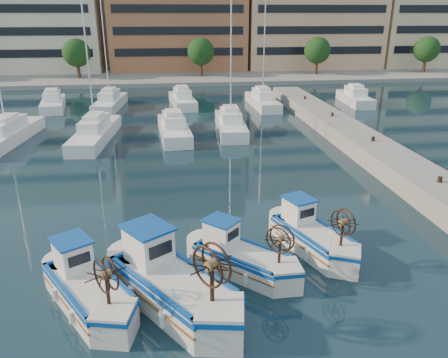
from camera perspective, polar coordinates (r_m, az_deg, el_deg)
ground at (r=16.99m, az=-2.38°, el=-13.58°), size 300.00×300.00×0.00m
quay at (r=27.61m, az=23.94°, el=-0.03°), size 3.00×60.00×1.20m
waterfront at (r=79.69m, az=0.22°, el=21.96°), size 180.00×40.00×25.60m
yacht_marina at (r=42.10m, az=-10.42°, el=8.09°), size 42.24×22.17×11.50m
fishing_boat_a at (r=16.29m, az=-17.51°, el=-13.18°), size 3.69×4.46×2.71m
fishing_boat_b at (r=15.65m, az=-7.09°, el=-13.14°), size 4.62×5.29×3.26m
fishing_boat_c at (r=17.40m, az=2.14°, el=-9.96°), size 3.90×3.85×2.52m
fishing_boat_d at (r=19.25m, az=11.32°, el=-7.07°), size 3.00×4.31×2.60m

